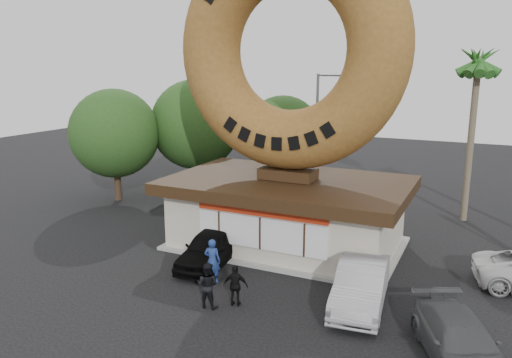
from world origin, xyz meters
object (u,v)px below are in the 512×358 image
at_px(person_left, 212,261).
at_px(car_silver, 361,284).
at_px(person_center, 207,285).
at_px(person_right, 236,285).
at_px(street_lamp, 319,128).
at_px(donut_shop, 287,210).
at_px(car_grey, 460,342).
at_px(car_black, 210,248).
at_px(giant_donut, 290,50).

xyz_separation_m(person_left, car_silver, (5.85, 0.64, -0.12)).
bearing_deg(person_center, person_right, -152.46).
distance_m(street_lamp, person_right, 17.22).
xyz_separation_m(donut_shop, person_left, (-1.10, -5.24, -0.85)).
xyz_separation_m(donut_shop, person_right, (0.68, -6.61, -0.98)).
bearing_deg(person_right, car_silver, -168.39).
bearing_deg(person_center, car_grey, 177.71).
height_order(donut_shop, person_left, donut_shop).
bearing_deg(person_left, person_right, 129.65).
height_order(street_lamp, person_right, street_lamp).
bearing_deg(car_black, car_grey, -24.82).
bearing_deg(car_grey, car_black, 138.29).
distance_m(person_left, person_center, 2.09).
bearing_deg(car_grey, person_left, 145.27).
height_order(person_right, car_silver, car_silver).
bearing_deg(donut_shop, person_right, -84.15).
bearing_deg(person_left, car_grey, 156.91).
height_order(street_lamp, car_black, street_lamp).
distance_m(person_left, car_black, 1.87).
relative_size(street_lamp, car_grey, 1.70).
xyz_separation_m(giant_donut, person_left, (-1.10, -5.26, -8.28)).
xyz_separation_m(street_lamp, car_silver, (6.61, -14.62, -3.68)).
bearing_deg(street_lamp, car_grey, -59.17).
xyz_separation_m(street_lamp, car_black, (-0.29, -13.72, -3.72)).
bearing_deg(street_lamp, person_left, -87.15).
distance_m(car_black, car_silver, 6.96).
distance_m(donut_shop, car_silver, 6.69).
bearing_deg(giant_donut, donut_shop, -90.00).
height_order(donut_shop, car_grey, donut_shop).
bearing_deg(car_black, giant_donut, 52.57).
bearing_deg(giant_donut, car_grey, -40.10).
xyz_separation_m(car_silver, car_grey, (3.51, -2.34, -0.12)).
bearing_deg(person_right, person_left, -52.11).
distance_m(car_black, car_grey, 10.90).
xyz_separation_m(person_left, car_grey, (9.36, -1.70, -0.24)).
bearing_deg(person_center, street_lamp, -87.98).
bearing_deg(street_lamp, giant_donut, -79.49).
xyz_separation_m(street_lamp, person_center, (1.66, -17.15, -3.64)).
height_order(person_right, car_black, person_right).
bearing_deg(car_silver, person_right, -160.59).
relative_size(donut_shop, car_black, 2.51).
bearing_deg(street_lamp, car_black, -91.19).
bearing_deg(person_right, donut_shop, -98.69).
relative_size(person_right, car_silver, 0.32).
distance_m(donut_shop, car_grey, 10.85).
bearing_deg(car_silver, car_grey, -40.46).
distance_m(donut_shop, street_lamp, 10.54).
xyz_separation_m(person_right, car_silver, (4.08, 2.00, 0.02)).
bearing_deg(car_silver, street_lamp, 107.59).
bearing_deg(person_left, person_center, 102.81).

